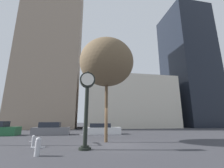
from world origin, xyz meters
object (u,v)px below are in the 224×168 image
object	(u,v)px
street_clock	(87,98)
fire_hydrant_near	(33,141)
bare_tree	(107,63)
car_grey	(51,129)
car_white	(101,130)
fire_hydrant_far	(38,146)

from	to	relation	value
street_clock	fire_hydrant_near	xyz separation A→B (m)	(-3.08, 1.50, -2.52)
street_clock	bare_tree	distance (m)	4.60
street_clock	bare_tree	size ratio (longest dim) A/B	0.55
bare_tree	street_clock	bearing A→B (deg)	-120.45
car_grey	fire_hydrant_near	bearing A→B (deg)	-86.21
car_grey	fire_hydrant_near	xyz separation A→B (m)	(0.54, -8.07, -0.23)
car_white	fire_hydrant_near	distance (m)	9.32
car_white	bare_tree	bearing A→B (deg)	-90.60
car_grey	fire_hydrant_far	world-z (taller)	car_grey
car_grey	fire_hydrant_near	world-z (taller)	car_grey
car_grey	car_white	bearing A→B (deg)	-2.85
car_white	fire_hydrant_near	world-z (taller)	car_white
car_white	fire_hydrant_far	size ratio (longest dim) A/B	5.44
car_white	fire_hydrant_near	xyz separation A→B (m)	(-5.11, -7.79, -0.18)
car_grey	fire_hydrant_near	distance (m)	8.09
street_clock	car_white	distance (m)	9.80
fire_hydrant_near	street_clock	bearing A→B (deg)	-25.97
car_grey	fire_hydrant_near	size ratio (longest dim) A/B	5.69
street_clock	fire_hydrant_far	distance (m)	3.44
fire_hydrant_near	car_white	bearing A→B (deg)	56.74
fire_hydrant_far	bare_tree	xyz separation A→B (m)	(3.72, 3.79, 5.85)
car_grey	bare_tree	bearing A→B (deg)	-53.01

